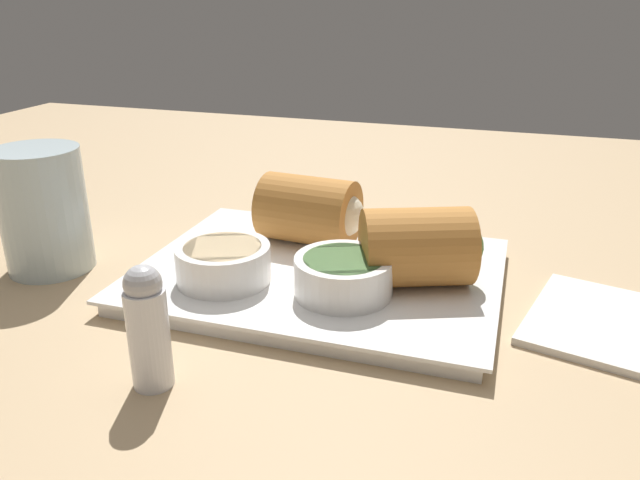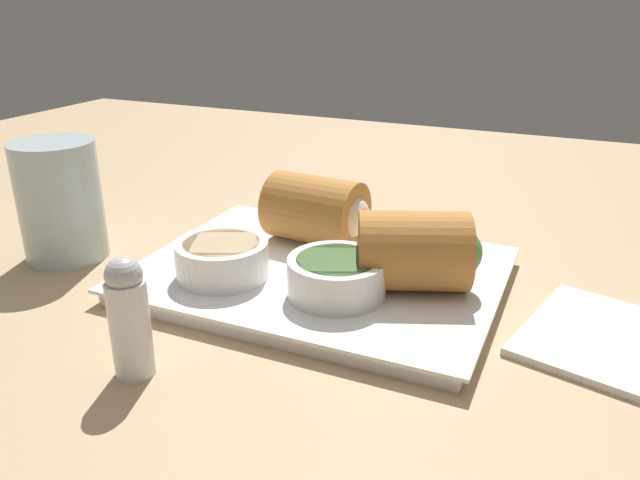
{
  "view_description": "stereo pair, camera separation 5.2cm",
  "coord_description": "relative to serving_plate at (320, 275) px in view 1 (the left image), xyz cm",
  "views": [
    {
      "loc": [
        -11.9,
        46.41,
        26.03
      ],
      "look_at": [
        3.3,
        -0.53,
        6.06
      ],
      "focal_mm": 35.0,
      "sensor_mm": 36.0,
      "label": 1
    },
    {
      "loc": [
        -16.78,
        44.54,
        26.03
      ],
      "look_at": [
        3.3,
        -0.53,
        6.06
      ],
      "focal_mm": 35.0,
      "sensor_mm": 36.0,
      "label": 2
    }
  ],
  "objects": [
    {
      "name": "roll_front_left",
      "position": [
        -8.87,
        0.46,
        3.94
      ],
      "size": [
        10.43,
        9.17,
        6.39
      ],
      "color": "#B77533",
      "rests_on": "serving_plate"
    },
    {
      "name": "dipping_bowl_far",
      "position": [
        6.78,
        4.88,
        2.41
      ],
      "size": [
        7.78,
        7.78,
        3.07
      ],
      "color": "white",
      "rests_on": "serving_plate"
    },
    {
      "name": "salt_shaker",
      "position": [
        5.69,
        17.66,
        3.5
      ],
      "size": [
        2.66,
        2.66,
        8.47
      ],
      "color": "silver",
      "rests_on": "table_surface"
    },
    {
      "name": "napkin",
      "position": [
        -25.22,
        1.1,
        -0.46
      ],
      "size": [
        17.75,
        16.09,
        0.6
      ],
      "color": "silver",
      "rests_on": "table_surface"
    },
    {
      "name": "table_surface",
      "position": [
        -3.3,
        0.53,
        -1.76
      ],
      "size": [
        180.0,
        140.0,
        2.0
      ],
      "color": "tan",
      "rests_on": "ground"
    },
    {
      "name": "spoon",
      "position": [
        -4.94,
        -16.43,
        -0.21
      ],
      "size": [
        18.24,
        9.81,
        1.25
      ],
      "color": "silver",
      "rests_on": "table_surface"
    },
    {
      "name": "drinking_glass",
      "position": [
        24.57,
        4.47,
        4.85
      ],
      "size": [
        7.63,
        7.63,
        11.23
      ],
      "color": "silver",
      "rests_on": "table_surface"
    },
    {
      "name": "serving_plate",
      "position": [
        0.0,
        0.0,
        0.0
      ],
      "size": [
        30.61,
        23.26,
        1.5
      ],
      "color": "white",
      "rests_on": "table_surface"
    },
    {
      "name": "roll_front_right",
      "position": [
        2.28,
        -5.26,
        3.94
      ],
      "size": [
        10.05,
        7.15,
        6.39
      ],
      "color": "#B77533",
      "rests_on": "serving_plate"
    },
    {
      "name": "dipping_bowl_near",
      "position": [
        -3.3,
        4.2,
        2.41
      ],
      "size": [
        7.78,
        7.78,
        3.07
      ],
      "color": "white",
      "rests_on": "serving_plate"
    }
  ]
}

